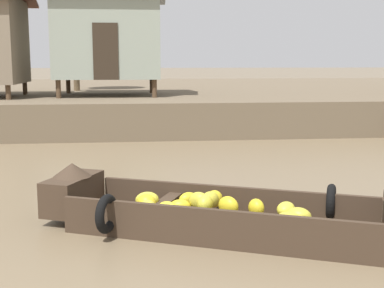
{
  "coord_description": "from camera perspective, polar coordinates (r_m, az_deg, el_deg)",
  "views": [
    {
      "loc": [
        0.15,
        -1.46,
        2.32
      ],
      "look_at": [
        1.05,
        6.72,
        1.0
      ],
      "focal_mm": 49.1,
      "sensor_mm": 36.0,
      "label": 1
    }
  ],
  "objects": [
    {
      "name": "riverbank_strip",
      "position": [
        25.0,
        -6.6,
        4.98
      ],
      "size": [
        160.0,
        20.0,
        1.09
      ],
      "primitive_type": "cube",
      "color": "brown",
      "rests_on": "ground"
    },
    {
      "name": "ground_plane",
      "position": [
        11.7,
        -6.87,
        -2.4
      ],
      "size": [
        300.0,
        300.0,
        0.0
      ],
      "primitive_type": "plane",
      "color": "#726047"
    },
    {
      "name": "banana_boat",
      "position": [
        7.16,
        3.17,
        -7.45
      ],
      "size": [
        5.07,
        3.04,
        0.83
      ],
      "color": "#3D2D21",
      "rests_on": "ground"
    },
    {
      "name": "stilt_house_mid_left",
      "position": [
        18.75,
        -9.17,
        11.68
      ],
      "size": [
        4.21,
        3.5,
        4.15
      ],
      "color": "#4C3826",
      "rests_on": "riverbank_strip"
    }
  ]
}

